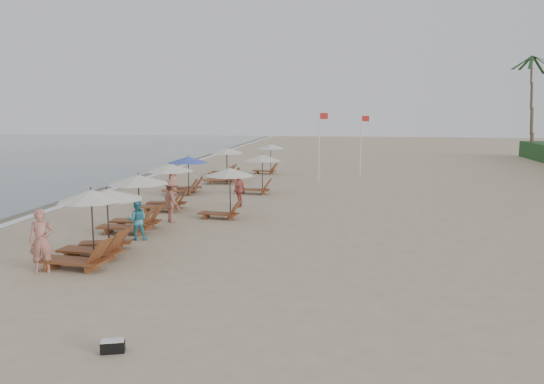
# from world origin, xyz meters

# --- Properties ---
(ground) EXTENTS (160.00, 160.00, 0.00)m
(ground) POSITION_xyz_m (0.00, 0.00, 0.00)
(ground) COLOR tan
(ground) RESTS_ON ground
(wet_sand_band) EXTENTS (3.20, 140.00, 0.01)m
(wet_sand_band) POSITION_xyz_m (-12.50, 10.00, 0.00)
(wet_sand_band) COLOR #6B5E4C
(wet_sand_band) RESTS_ON ground
(foam_line) EXTENTS (0.50, 140.00, 0.02)m
(foam_line) POSITION_xyz_m (-11.20, 10.00, 0.01)
(foam_line) COLOR white
(foam_line) RESTS_ON ground
(lounger_station_0) EXTENTS (2.61, 2.12, 2.36)m
(lounger_station_0) POSITION_xyz_m (-5.07, -2.21, 1.02)
(lounger_station_0) COLOR brown
(lounger_station_0) RESTS_ON ground
(lounger_station_1) EXTENTS (2.54, 2.41, 2.17)m
(lounger_station_1) POSITION_xyz_m (-5.08, -0.87, 1.25)
(lounger_station_1) COLOR brown
(lounger_station_1) RESTS_ON ground
(lounger_station_2) EXTENTS (2.74, 2.44, 2.24)m
(lounger_station_2) POSITION_xyz_m (-5.41, 2.44, 1.14)
(lounger_station_2) COLOR brown
(lounger_station_2) RESTS_ON ground
(lounger_station_3) EXTENTS (2.61, 2.35, 2.23)m
(lounger_station_3) POSITION_xyz_m (-5.66, 6.92, 1.17)
(lounger_station_3) COLOR brown
(lounger_station_3) RESTS_ON ground
(lounger_station_4) EXTENTS (2.65, 2.44, 2.13)m
(lounger_station_4) POSITION_xyz_m (-6.33, 12.00, 1.09)
(lounger_station_4) COLOR brown
(lounger_station_4) RESTS_ON ground
(lounger_station_5) EXTENTS (2.63, 2.51, 2.28)m
(lounger_station_5) POSITION_xyz_m (-5.21, 16.76, 1.04)
(lounger_station_5) COLOR brown
(lounger_station_5) RESTS_ON ground
(lounger_station_6) EXTENTS (2.57, 2.42, 2.05)m
(lounger_station_6) POSITION_xyz_m (-6.03, 20.59, 1.17)
(lounger_station_6) COLOR brown
(lounger_station_6) RESTS_ON ground
(inland_station_0) EXTENTS (2.56, 2.24, 2.22)m
(inland_station_0) POSITION_xyz_m (-2.37, 5.46, 1.47)
(inland_station_0) COLOR brown
(inland_station_0) RESTS_ON ground
(inland_station_1) EXTENTS (2.66, 2.24, 2.22)m
(inland_station_1) POSITION_xyz_m (-2.13, 12.57, 1.39)
(inland_station_1) COLOR brown
(inland_station_1) RESTS_ON ground
(inland_station_2) EXTENTS (2.54, 2.24, 2.22)m
(inland_station_2) POSITION_xyz_m (-3.01, 22.21, 1.49)
(inland_station_2) COLOR brown
(inland_station_2) RESTS_ON ground
(beachgoer_near) EXTENTS (0.80, 0.65, 1.90)m
(beachgoer_near) POSITION_xyz_m (-5.94, -3.11, 0.95)
(beachgoer_near) COLOR #A86A5B
(beachgoer_near) RESTS_ON ground
(beachgoer_mid_a) EXTENTS (0.86, 0.76, 1.48)m
(beachgoer_mid_a) POSITION_xyz_m (-4.71, 1.07, 0.74)
(beachgoer_mid_a) COLOR teal
(beachgoer_mid_a) RESTS_ON ground
(beachgoer_mid_b) EXTENTS (1.33, 1.35, 1.86)m
(beachgoer_mid_b) POSITION_xyz_m (-4.46, 4.27, 0.93)
(beachgoer_mid_b) COLOR #955A4B
(beachgoer_mid_b) RESTS_ON ground
(beachgoer_far_a) EXTENTS (0.65, 1.06, 1.68)m
(beachgoer_far_a) POSITION_xyz_m (-2.36, 8.25, 0.84)
(beachgoer_far_a) COLOR #BC584B
(beachgoer_far_a) RESTS_ON ground
(beachgoer_far_b) EXTENTS (0.75, 0.87, 1.52)m
(beachgoer_far_b) POSITION_xyz_m (-6.80, 11.27, 0.76)
(beachgoer_far_b) COLOR tan
(beachgoer_far_b) RESTS_ON ground
(duffel_bag) EXTENTS (0.51, 0.36, 0.26)m
(duffel_bag) POSITION_xyz_m (-1.58, -7.85, 0.13)
(duffel_bag) COLOR black
(duffel_bag) RESTS_ON ground
(flag_pole_near) EXTENTS (0.60, 0.08, 4.77)m
(flag_pole_near) POSITION_xyz_m (1.04, 17.92, 2.63)
(flag_pole_near) COLOR silver
(flag_pole_near) RESTS_ON ground
(flag_pole_far) EXTENTS (0.60, 0.08, 4.55)m
(flag_pole_far) POSITION_xyz_m (3.83, 21.64, 2.52)
(flag_pole_far) COLOR silver
(flag_pole_far) RESTS_ON ground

